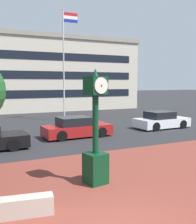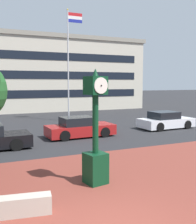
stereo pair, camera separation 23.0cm
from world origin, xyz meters
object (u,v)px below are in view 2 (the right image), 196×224
at_px(car_street_distant, 165,121).
at_px(civic_building, 29,75).
at_px(flagpole_primary, 69,58).
at_px(street_clock, 95,138).
at_px(car_street_mid, 80,128).

height_order(car_street_distant, civic_building, civic_building).
distance_m(car_street_distant, flagpole_primary, 10.00).
bearing_deg(street_clock, flagpole_primary, 64.06).
bearing_deg(car_street_mid, car_street_distant, 91.16).
bearing_deg(car_street_distant, flagpole_primary, -144.34).
bearing_deg(civic_building, car_street_distant, -74.69).
distance_m(car_street_mid, civic_building, 23.25).
height_order(street_clock, flagpole_primary, flagpole_primary).
relative_size(car_street_mid, flagpole_primary, 0.44).
bearing_deg(car_street_mid, street_clock, -18.31).
xyz_separation_m(car_street_mid, civic_building, (0.86, 22.89, 4.01)).
xyz_separation_m(car_street_distant, flagpole_primary, (-5.29, 6.86, 5.00)).
bearing_deg(car_street_mid, civic_building, 175.86).
relative_size(car_street_mid, car_street_distant, 1.03).
height_order(car_street_mid, car_street_distant, same).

